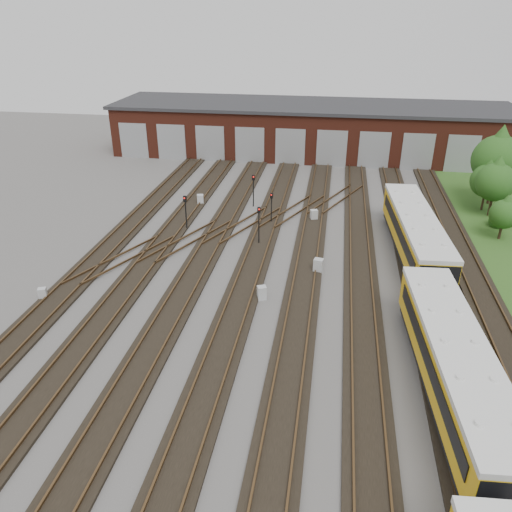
# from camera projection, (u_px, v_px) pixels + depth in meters

# --- Properties ---
(ground) EXTENTS (120.00, 120.00, 0.00)m
(ground) POSITION_uv_depth(u_px,v_px,m) (266.00, 318.00, 31.36)
(ground) COLOR #494643
(ground) RESTS_ON ground
(track_network) EXTENTS (30.40, 70.00, 0.33)m
(track_network) POSITION_uv_depth(u_px,v_px,m) (265.00, 311.00, 31.85)
(track_network) COLOR black
(track_network) RESTS_ON ground
(maintenance_shed) EXTENTS (51.00, 12.50, 6.35)m
(maintenance_shed) POSITION_uv_depth(u_px,v_px,m) (310.00, 129.00, 65.17)
(maintenance_shed) COLOR #592216
(maintenance_shed) RESTS_ON ground
(metro_train) EXTENTS (3.78, 47.17, 3.10)m
(metro_train) POSITION_uv_depth(u_px,v_px,m) (454.00, 368.00, 24.08)
(metro_train) COLOR black
(metro_train) RESTS_ON ground
(signal_mast_0) EXTENTS (0.28, 0.26, 3.12)m
(signal_mast_0) POSITION_uv_depth(u_px,v_px,m) (186.00, 208.00, 42.81)
(signal_mast_0) COLOR black
(signal_mast_0) RESTS_ON ground
(signal_mast_1) EXTENTS (0.28, 0.26, 3.29)m
(signal_mast_1) POSITION_uv_depth(u_px,v_px,m) (259.00, 221.00, 40.04)
(signal_mast_1) COLOR black
(signal_mast_1) RESTS_ON ground
(signal_mast_2) EXTENTS (0.29, 0.28, 3.18)m
(signal_mast_2) POSITION_uv_depth(u_px,v_px,m) (253.00, 186.00, 47.87)
(signal_mast_2) COLOR black
(signal_mast_2) RESTS_ON ground
(signal_mast_3) EXTENTS (0.25, 0.23, 2.85)m
(signal_mast_3) POSITION_uv_depth(u_px,v_px,m) (271.00, 204.00, 44.21)
(signal_mast_3) COLOR black
(signal_mast_3) RESTS_ON ground
(relay_cabinet_0) EXTENTS (0.63, 0.58, 0.85)m
(relay_cabinet_0) POSITION_uv_depth(u_px,v_px,m) (43.00, 294.00, 33.14)
(relay_cabinet_0) COLOR #B3B7B9
(relay_cabinet_0) RESTS_ON ground
(relay_cabinet_1) EXTENTS (0.72, 0.65, 1.02)m
(relay_cabinet_1) POSITION_uv_depth(u_px,v_px,m) (200.00, 200.00, 49.03)
(relay_cabinet_1) COLOR #B3B7B9
(relay_cabinet_1) RESTS_ON ground
(relay_cabinet_2) EXTENTS (0.71, 0.66, 0.96)m
(relay_cabinet_2) POSITION_uv_depth(u_px,v_px,m) (262.00, 293.00, 33.15)
(relay_cabinet_2) COLOR #B3B7B9
(relay_cabinet_2) RESTS_ON ground
(relay_cabinet_3) EXTENTS (0.74, 0.68, 1.02)m
(relay_cabinet_3) POSITION_uv_depth(u_px,v_px,m) (314.00, 215.00, 45.37)
(relay_cabinet_3) COLOR #B3B7B9
(relay_cabinet_3) RESTS_ON ground
(relay_cabinet_4) EXTENTS (0.77, 0.68, 1.10)m
(relay_cabinet_4) POSITION_uv_depth(u_px,v_px,m) (318.00, 266.00, 36.44)
(relay_cabinet_4) COLOR #B3B7B9
(relay_cabinet_4) RESTS_ON ground
(tree_0) EXTENTS (3.13, 3.13, 5.18)m
(tree_0) POSITION_uv_depth(u_px,v_px,m) (488.00, 177.00, 46.38)
(tree_0) COLOR black
(tree_0) RESTS_ON ground
(tree_1) EXTENTS (3.48, 3.48, 5.77)m
(tree_1) POSITION_uv_depth(u_px,v_px,m) (497.00, 178.00, 44.92)
(tree_1) COLOR black
(tree_1) RESTS_ON ground
(tree_2) EXTENTS (4.71, 4.71, 7.80)m
(tree_2) POSITION_uv_depth(u_px,v_px,m) (498.00, 154.00, 47.15)
(tree_2) COLOR black
(tree_2) RESTS_ON ground
(tree_3) EXTENTS (2.42, 2.42, 4.00)m
(tree_3) POSITION_uv_depth(u_px,v_px,m) (505.00, 211.00, 40.76)
(tree_3) COLOR black
(tree_3) RESTS_ON ground
(bush_1) EXTENTS (1.62, 1.62, 1.62)m
(bush_1) POSITION_uv_depth(u_px,v_px,m) (499.00, 218.00, 43.91)
(bush_1) COLOR #1F4A15
(bush_1) RESTS_ON ground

